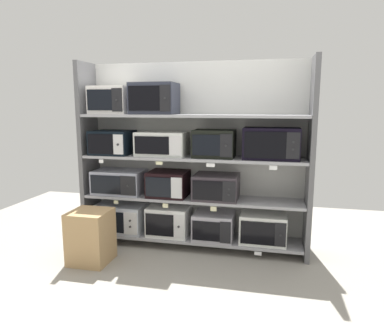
% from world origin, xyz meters
% --- Properties ---
extents(ground, '(6.41, 6.00, 0.02)m').
position_xyz_m(ground, '(0.00, -1.00, -0.01)').
color(ground, gray).
extents(back_panel, '(2.61, 0.04, 2.06)m').
position_xyz_m(back_panel, '(0.00, 0.22, 1.03)').
color(back_panel, '#B2B2AD').
rests_on(back_panel, ground).
extents(upright_left, '(0.05, 0.41, 2.06)m').
position_xyz_m(upright_left, '(-1.24, 0.00, 1.03)').
color(upright_left, '#5B5B5E').
rests_on(upright_left, ground).
extents(upright_right, '(0.05, 0.41, 2.06)m').
position_xyz_m(upright_right, '(1.24, 0.00, 1.03)').
color(upright_right, '#5B5B5E').
rests_on(upright_right, ground).
extents(shelf_0, '(2.41, 0.41, 0.03)m').
position_xyz_m(shelf_0, '(0.00, 0.00, 0.11)').
color(shelf_0, '#99999E').
rests_on(shelf_0, ground).
extents(microwave_0, '(0.57, 0.40, 0.32)m').
position_xyz_m(microwave_0, '(-0.86, -0.00, 0.28)').
color(microwave_0, '#B2B8C4').
rests_on(microwave_0, shelf_0).
extents(microwave_1, '(0.46, 0.38, 0.33)m').
position_xyz_m(microwave_1, '(-0.27, -0.00, 0.29)').
color(microwave_1, white).
rests_on(microwave_1, shelf_0).
extents(microwave_2, '(0.44, 0.42, 0.29)m').
position_xyz_m(microwave_2, '(0.25, -0.00, 0.27)').
color(microwave_2, '#A3A0AA').
rests_on(microwave_2, shelf_0).
extents(microwave_3, '(0.49, 0.37, 0.31)m').
position_xyz_m(microwave_3, '(0.79, -0.00, 0.28)').
color(microwave_3, white).
rests_on(microwave_3, shelf_0).
extents(price_tag_0, '(0.05, 0.00, 0.04)m').
position_xyz_m(price_tag_0, '(-0.90, -0.21, 0.07)').
color(price_tag_0, white).
extents(price_tag_1, '(0.07, 0.00, 0.04)m').
position_xyz_m(price_tag_1, '(0.75, -0.21, 0.07)').
color(price_tag_1, white).
extents(shelf_1, '(2.41, 0.41, 0.03)m').
position_xyz_m(shelf_1, '(0.00, 0.00, 0.56)').
color(shelf_1, '#99999E').
extents(microwave_4, '(0.57, 0.39, 0.27)m').
position_xyz_m(microwave_4, '(-0.86, -0.00, 0.71)').
color(microwave_4, '#989CAE').
rests_on(microwave_4, shelf_1).
extents(microwave_5, '(0.43, 0.40, 0.28)m').
position_xyz_m(microwave_5, '(-0.27, -0.00, 0.72)').
color(microwave_5, black).
rests_on(microwave_5, shelf_1).
extents(microwave_6, '(0.48, 0.43, 0.27)m').
position_xyz_m(microwave_6, '(0.27, -0.00, 0.71)').
color(microwave_6, '#322B31').
rests_on(microwave_6, shelf_1).
extents(price_tag_2, '(0.05, 0.00, 0.04)m').
position_xyz_m(price_tag_2, '(-0.82, -0.21, 0.53)').
color(price_tag_2, beige).
extents(price_tag_3, '(0.06, 0.00, 0.05)m').
position_xyz_m(price_tag_3, '(-0.25, -0.21, 0.52)').
color(price_tag_3, beige).
extents(price_tag_4, '(0.06, 0.00, 0.05)m').
position_xyz_m(price_tag_4, '(0.28, -0.21, 0.52)').
color(price_tag_4, beige).
extents(shelf_2, '(2.41, 0.41, 0.03)m').
position_xyz_m(shelf_2, '(0.00, 0.00, 1.02)').
color(shelf_2, '#99999E').
extents(microwave_7, '(0.44, 0.41, 0.27)m').
position_xyz_m(microwave_7, '(-0.93, -0.00, 1.17)').
color(microwave_7, black).
rests_on(microwave_7, shelf_2).
extents(microwave_8, '(0.55, 0.34, 0.26)m').
position_xyz_m(microwave_8, '(-0.34, -0.00, 1.17)').
color(microwave_8, silver).
rests_on(microwave_8, shelf_2).
extents(microwave_9, '(0.44, 0.34, 0.29)m').
position_xyz_m(microwave_9, '(0.24, -0.00, 1.18)').
color(microwave_9, black).
rests_on(microwave_9, shelf_2).
extents(microwave_10, '(0.57, 0.35, 0.32)m').
position_xyz_m(microwave_10, '(0.84, -0.00, 1.20)').
color(microwave_10, black).
rests_on(microwave_10, shelf_2).
extents(price_tag_5, '(0.05, 0.00, 0.04)m').
position_xyz_m(price_tag_5, '(-0.98, -0.21, 0.98)').
color(price_tag_5, white).
extents(price_tag_6, '(0.08, 0.00, 0.03)m').
position_xyz_m(price_tag_6, '(-0.31, -0.21, 0.98)').
color(price_tag_6, beige).
extents(price_tag_7, '(0.09, 0.00, 0.04)m').
position_xyz_m(price_tag_7, '(0.24, -0.21, 0.98)').
color(price_tag_7, white).
extents(price_tag_8, '(0.08, 0.00, 0.04)m').
position_xyz_m(price_tag_8, '(0.87, -0.21, 0.98)').
color(price_tag_8, white).
extents(shelf_3, '(2.41, 0.41, 0.03)m').
position_xyz_m(shelf_3, '(0.00, 0.00, 1.47)').
color(shelf_3, '#99999E').
extents(microwave_11, '(0.43, 0.35, 0.31)m').
position_xyz_m(microwave_11, '(-0.93, -0.00, 1.64)').
color(microwave_11, silver).
rests_on(microwave_11, shelf_3).
extents(microwave_12, '(0.49, 0.38, 0.34)m').
position_xyz_m(microwave_12, '(-0.42, -0.00, 1.66)').
color(microwave_12, '#292C39').
rests_on(microwave_12, shelf_3).
extents(shipping_carton, '(0.39, 0.39, 0.54)m').
position_xyz_m(shipping_carton, '(-0.91, -0.62, 0.27)').
color(shipping_carton, tan).
rests_on(shipping_carton, ground).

